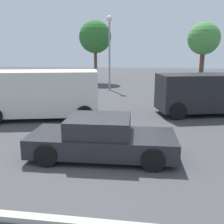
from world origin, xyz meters
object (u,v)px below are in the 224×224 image
(suv_dark, at_px, (209,92))
(light_post_near, at_px, (109,39))
(sedan_foreground, at_px, (102,139))
(pedestrian, at_px, (67,89))
(van_white, at_px, (42,93))

(suv_dark, height_order, light_post_near, light_post_near)
(sedan_foreground, relative_size, suv_dark, 0.82)
(sedan_foreground, distance_m, pedestrian, 7.21)
(sedan_foreground, relative_size, pedestrian, 2.56)
(sedan_foreground, height_order, suv_dark, suv_dark)
(sedan_foreground, xyz_separation_m, pedestrian, (-3.12, 6.48, 0.45))
(suv_dark, distance_m, pedestrian, 7.43)
(suv_dark, relative_size, pedestrian, 3.11)
(sedan_foreground, xyz_separation_m, suv_dark, (4.30, 5.97, 0.52))
(van_white, relative_size, pedestrian, 3.16)
(light_post_near, bearing_deg, pedestrian, -101.32)
(suv_dark, xyz_separation_m, pedestrian, (-7.42, 0.52, -0.07))
(sedan_foreground, distance_m, light_post_near, 13.76)
(sedan_foreground, height_order, light_post_near, light_post_near)
(sedan_foreground, distance_m, suv_dark, 7.37)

